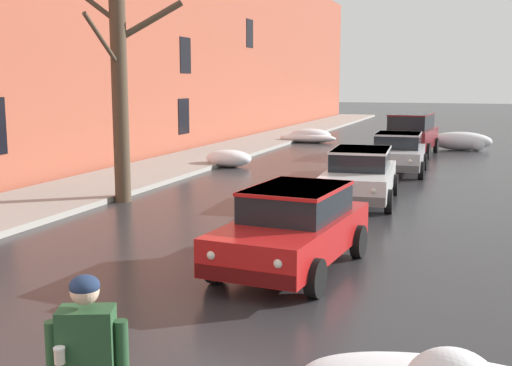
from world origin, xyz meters
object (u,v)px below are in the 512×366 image
object	(u,v)px
sedan_red_approaching_near_lane	(294,226)
sedan_white_parked_kerbside_close	(360,174)
bare_tree_second_along_sidewalk	(120,86)
sedan_silver_parked_kerbside_mid	(398,152)
suv_maroon_parked_far_down_block	(411,133)
pedestrian_with_coffee	(88,366)

from	to	relation	value
sedan_red_approaching_near_lane	sedan_white_parked_kerbside_close	size ratio (longest dim) A/B	0.91
bare_tree_second_along_sidewalk	sedan_white_parked_kerbside_close	size ratio (longest dim) A/B	1.31
sedan_silver_parked_kerbside_mid	sedan_white_parked_kerbside_close	bearing A→B (deg)	-93.01
sedan_white_parked_kerbside_close	suv_maroon_parked_far_down_block	xyz separation A→B (m)	(0.17, 11.96, 0.23)
sedan_red_approaching_near_lane	sedan_white_parked_kerbside_close	distance (m)	6.61
bare_tree_second_along_sidewalk	pedestrian_with_coffee	world-z (taller)	bare_tree_second_along_sidewalk
sedan_silver_parked_kerbside_mid	suv_maroon_parked_far_down_block	world-z (taller)	suv_maroon_parked_far_down_block
sedan_red_approaching_near_lane	sedan_silver_parked_kerbside_mid	size ratio (longest dim) A/B	1.03
sedan_white_parked_kerbside_close	pedestrian_with_coffee	world-z (taller)	pedestrian_with_coffee
sedan_red_approaching_near_lane	sedan_white_parked_kerbside_close	bearing A→B (deg)	90.16
bare_tree_second_along_sidewalk	sedan_red_approaching_near_lane	distance (m)	7.88
sedan_white_parked_kerbside_close	sedan_silver_parked_kerbside_mid	distance (m)	5.87
sedan_silver_parked_kerbside_mid	pedestrian_with_coffee	world-z (taller)	pedestrian_with_coffee
sedan_silver_parked_kerbside_mid	suv_maroon_parked_far_down_block	xyz separation A→B (m)	(-0.14, 6.10, 0.24)
bare_tree_second_along_sidewalk	sedan_red_approaching_near_lane	xyz separation A→B (m)	(6.02, -4.51, -2.34)
bare_tree_second_along_sidewalk	pedestrian_with_coffee	xyz separation A→B (m)	(6.17, -10.88, -2.06)
bare_tree_second_along_sidewalk	sedan_red_approaching_near_lane	size ratio (longest dim) A/B	1.43
sedan_red_approaching_near_lane	suv_maroon_parked_far_down_block	world-z (taller)	suv_maroon_parked_far_down_block
bare_tree_second_along_sidewalk	sedan_white_parked_kerbside_close	xyz separation A→B (m)	(6.00, 2.10, -2.34)
bare_tree_second_along_sidewalk	sedan_silver_parked_kerbside_mid	distance (m)	10.42
sedan_white_parked_kerbside_close	pedestrian_with_coffee	bearing A→B (deg)	-89.25
bare_tree_second_along_sidewalk	suv_maroon_parked_far_down_block	distance (m)	15.49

